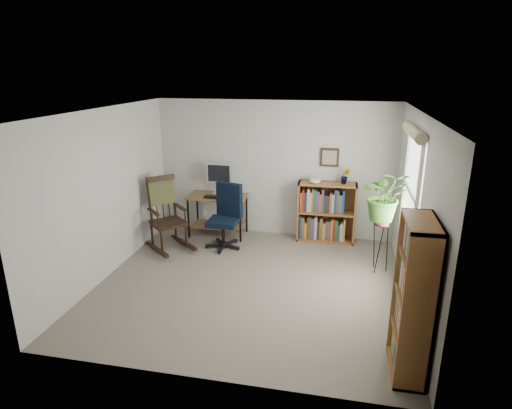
% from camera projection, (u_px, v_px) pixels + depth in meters
% --- Properties ---
extents(floor, '(4.20, 4.00, 0.00)m').
position_uv_depth(floor, '(250.00, 283.00, 6.06)').
color(floor, gray).
rests_on(floor, ground).
extents(ceiling, '(4.20, 4.00, 0.00)m').
position_uv_depth(ceiling, '(250.00, 111.00, 5.33)').
color(ceiling, silver).
rests_on(ceiling, ground).
extents(wall_back, '(4.20, 0.00, 2.40)m').
position_uv_depth(wall_back, '(274.00, 169.00, 7.56)').
color(wall_back, beige).
rests_on(wall_back, ground).
extents(wall_front, '(4.20, 0.00, 2.40)m').
position_uv_depth(wall_front, '(202.00, 269.00, 3.83)').
color(wall_front, beige).
rests_on(wall_front, ground).
extents(wall_left, '(0.00, 4.00, 2.40)m').
position_uv_depth(wall_left, '(106.00, 194.00, 6.10)').
color(wall_left, beige).
rests_on(wall_left, ground).
extents(wall_right, '(0.00, 4.00, 2.40)m').
position_uv_depth(wall_right, '(415.00, 213.00, 5.29)').
color(wall_right, beige).
rests_on(wall_right, ground).
extents(window, '(0.12, 1.20, 1.50)m').
position_uv_depth(window, '(410.00, 191.00, 5.52)').
color(window, white).
rests_on(window, wall_right).
extents(desk, '(1.03, 0.57, 0.74)m').
position_uv_depth(desk, '(218.00, 215.00, 7.72)').
color(desk, brown).
rests_on(desk, floor).
extents(monitor, '(0.46, 0.16, 0.56)m').
position_uv_depth(monitor, '(219.00, 179.00, 7.65)').
color(monitor, silver).
rests_on(monitor, desk).
extents(keyboard, '(0.40, 0.15, 0.02)m').
position_uv_depth(keyboard, '(215.00, 197.00, 7.49)').
color(keyboard, black).
rests_on(keyboard, desk).
extents(office_chair, '(0.74, 0.74, 1.10)m').
position_uv_depth(office_chair, '(223.00, 217.00, 7.11)').
color(office_chair, black).
rests_on(office_chair, floor).
extents(rocking_chair, '(1.21, 1.21, 1.24)m').
position_uv_depth(rocking_chair, '(168.00, 213.00, 7.07)').
color(rocking_chair, black).
rests_on(rocking_chair, floor).
extents(low_bookshelf, '(0.99, 0.33, 1.05)m').
position_uv_depth(low_bookshelf, '(326.00, 212.00, 7.42)').
color(low_bookshelf, '#945C30').
rests_on(low_bookshelf, floor).
extents(tall_bookshelf, '(0.30, 0.70, 1.60)m').
position_uv_depth(tall_bookshelf, '(413.00, 299.00, 4.10)').
color(tall_bookshelf, '#945C30').
rests_on(tall_bookshelf, floor).
extents(plant_stand, '(0.29, 0.29, 0.87)m').
position_uv_depth(plant_stand, '(380.00, 244.00, 6.31)').
color(plant_stand, black).
rests_on(plant_stand, floor).
extents(spider_plant, '(1.69, 1.88, 1.46)m').
position_uv_depth(spider_plant, '(387.00, 171.00, 5.97)').
color(spider_plant, '#396924').
rests_on(spider_plant, plant_stand).
extents(potted_plant_small, '(0.13, 0.24, 0.11)m').
position_uv_depth(potted_plant_small, '(345.00, 181.00, 7.20)').
color(potted_plant_small, '#396924').
rests_on(potted_plant_small, low_bookshelf).
extents(framed_picture, '(0.32, 0.04, 0.32)m').
position_uv_depth(framed_picture, '(329.00, 157.00, 7.27)').
color(framed_picture, black).
rests_on(framed_picture, wall_back).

